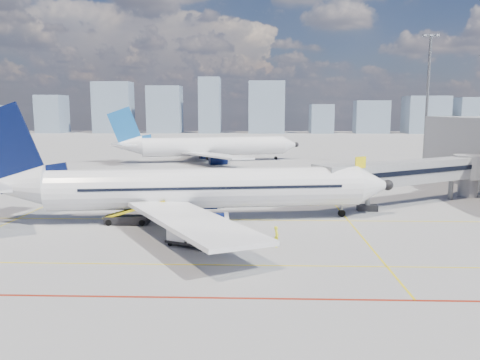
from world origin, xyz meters
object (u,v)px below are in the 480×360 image
at_px(baggage_tug, 212,240).
at_px(belt_loader, 129,218).
at_px(second_aircraft, 207,147).
at_px(cargo_dolly, 191,232).
at_px(ramp_worker, 276,236).
at_px(main_aircraft, 189,189).

relative_size(baggage_tug, belt_loader, 0.38).
distance_m(second_aircraft, belt_loader, 56.46).
bearing_deg(cargo_dolly, belt_loader, 159.11).
distance_m(cargo_dolly, belt_loader, 10.16).
height_order(second_aircraft, ramp_worker, second_aircraft).
relative_size(main_aircraft, ramp_worker, 23.98).
bearing_deg(belt_loader, cargo_dolly, -45.63).
bearing_deg(second_aircraft, cargo_dolly, -101.61).
height_order(second_aircraft, baggage_tug, second_aircraft).
bearing_deg(ramp_worker, main_aircraft, 41.49).
height_order(main_aircraft, belt_loader, main_aircraft).
relative_size(second_aircraft, ramp_worker, 23.47).
height_order(belt_loader, ramp_worker, belt_loader).
relative_size(cargo_dolly, belt_loader, 0.71).
xyz_separation_m(main_aircraft, second_aircraft, (-3.90, 54.63, 0.00)).
height_order(main_aircraft, ramp_worker, main_aircraft).
distance_m(main_aircraft, baggage_tug, 10.62).
relative_size(cargo_dolly, ramp_worker, 2.50).
distance_m(main_aircraft, second_aircraft, 54.76).
bearing_deg(second_aircraft, baggage_tug, -100.05).
bearing_deg(baggage_tug, belt_loader, 137.75).
bearing_deg(main_aircraft, baggage_tug, -79.71).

